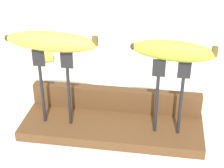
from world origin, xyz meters
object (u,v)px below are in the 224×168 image
Objects in this scene: banana_raised_left at (51,41)px; banana_chunk_near at (43,56)px; fork_stand_right at (170,91)px; banana_raised_right at (173,51)px; fork_stand_left at (54,81)px.

banana_raised_left is 2.88× the size of banana_chunk_near.
banana_chunk_near is (-0.40, 0.35, -0.11)m from fork_stand_right.
banana_raised_right is at bearing 172.38° from fork_stand_right.
fork_stand_right is 1.01× the size of banana_raised_right.
banana_raised_left reaches higher than banana_raised_right.
banana_chunk_near is at bearing 138.61° from banana_raised_right.
fork_stand_left is at bearing 180.00° from fork_stand_right.
fork_stand_right is at bearing -41.39° from banana_chunk_near.
fork_stand_left is 0.40m from banana_chunk_near.
fork_stand_right is at bearing -0.00° from fork_stand_left.
fork_stand_right is 0.54m from banana_chunk_near.
fork_stand_right reaches higher than banana_chunk_near.
banana_chunk_near is (-0.15, 0.35, -0.11)m from fork_stand_left.
banana_raised_right is 0.57m from banana_chunk_near.
banana_raised_right is (0.24, 0.00, 0.09)m from fork_stand_left.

